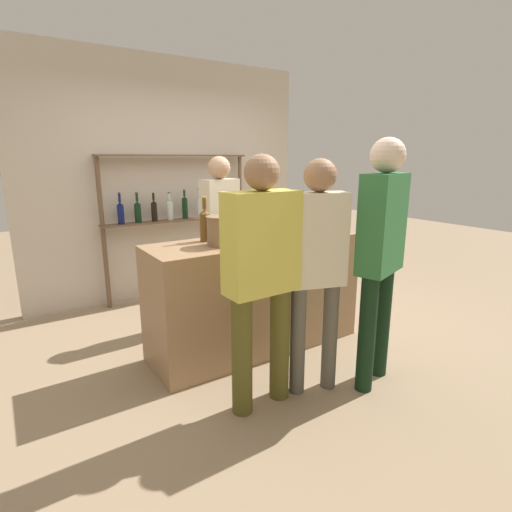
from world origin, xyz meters
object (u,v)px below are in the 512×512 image
(counter_bottle_3, at_px, (304,222))
(counter_bottle_0, at_px, (257,227))
(server_behind_counter, at_px, (220,225))
(customer_right, at_px, (381,245))
(counter_bottle_1, at_px, (314,217))
(customer_left, at_px, (262,268))
(customer_center, at_px, (317,258))
(wine_glass, at_px, (237,225))
(ice_bucket, at_px, (221,231))
(counter_bottle_2, at_px, (205,224))

(counter_bottle_3, bearing_deg, counter_bottle_0, 178.04)
(server_behind_counter, bearing_deg, customer_right, 0.15)
(counter_bottle_1, height_order, counter_bottle_3, counter_bottle_1)
(counter_bottle_0, xyz_separation_m, customer_right, (0.50, -0.84, -0.05))
(counter_bottle_0, relative_size, customer_left, 0.20)
(customer_right, bearing_deg, customer_center, 50.94)
(wine_glass, bearing_deg, customer_left, -110.00)
(ice_bucket, height_order, customer_left, customer_left)
(counter_bottle_1, bearing_deg, customer_left, -146.03)
(counter_bottle_3, height_order, customer_left, customer_left)
(ice_bucket, bearing_deg, counter_bottle_2, 99.31)
(server_behind_counter, bearing_deg, counter_bottle_3, 9.54)
(server_behind_counter, bearing_deg, customer_left, -30.55)
(counter_bottle_1, relative_size, counter_bottle_2, 0.95)
(counter_bottle_2, xyz_separation_m, wine_glass, (0.24, -0.11, -0.02))
(counter_bottle_0, height_order, wine_glass, counter_bottle_0)
(wine_glass, xyz_separation_m, customer_right, (0.58, -1.02, -0.05))
(counter_bottle_2, xyz_separation_m, customer_left, (-0.05, -0.91, -0.15))
(counter_bottle_0, distance_m, counter_bottle_1, 0.70)
(counter_bottle_2, bearing_deg, customer_left, -93.01)
(counter_bottle_1, relative_size, server_behind_counter, 0.21)
(counter_bottle_0, height_order, server_behind_counter, server_behind_counter)
(wine_glass, relative_size, customer_center, 0.10)
(counter_bottle_3, relative_size, customer_left, 0.21)
(counter_bottle_0, distance_m, counter_bottle_2, 0.43)
(counter_bottle_0, bearing_deg, customer_left, -120.77)
(ice_bucket, xyz_separation_m, customer_left, (-0.08, -0.69, -0.13))
(counter_bottle_3, height_order, server_behind_counter, server_behind_counter)
(counter_bottle_1, height_order, ice_bucket, counter_bottle_1)
(wine_glass, bearing_deg, counter_bottle_3, -19.64)
(counter_bottle_1, distance_m, counter_bottle_3, 0.24)
(customer_right, relative_size, customer_center, 1.08)
(customer_right, relative_size, server_behind_counter, 1.07)
(counter_bottle_2, distance_m, customer_left, 0.92)
(counter_bottle_0, relative_size, counter_bottle_3, 0.95)
(counter_bottle_3, height_order, wine_glass, counter_bottle_3)
(counter_bottle_3, height_order, customer_right, customer_right)
(ice_bucket, distance_m, customer_left, 0.71)
(counter_bottle_0, bearing_deg, wine_glass, 113.00)
(counter_bottle_2, xyz_separation_m, customer_right, (0.82, -1.13, -0.06))
(wine_glass, height_order, customer_center, customer_center)
(ice_bucket, xyz_separation_m, server_behind_counter, (0.41, 0.79, -0.10))
(counter_bottle_3, bearing_deg, counter_bottle_2, 159.07)
(wine_glass, relative_size, customer_left, 0.10)
(wine_glass, distance_m, ice_bucket, 0.24)
(counter_bottle_0, height_order, counter_bottle_2, counter_bottle_2)
(counter_bottle_1, distance_m, customer_right, 0.96)
(counter_bottle_1, distance_m, counter_bottle_2, 1.03)
(counter_bottle_2, relative_size, customer_left, 0.22)
(server_behind_counter, bearing_deg, wine_glass, -28.73)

